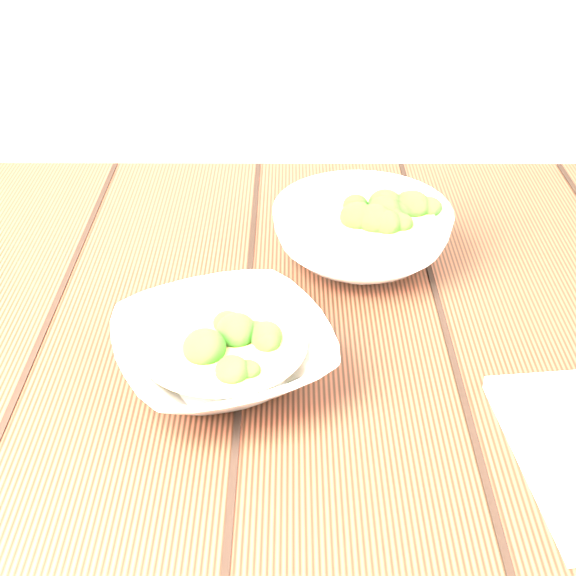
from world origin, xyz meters
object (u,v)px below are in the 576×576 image
at_px(table, 267,425).
at_px(soup_bowl_front, 223,350).
at_px(soup_bowl_back, 362,231).
at_px(trivet, 230,309).

height_order(table, soup_bowl_front, soup_bowl_front).
bearing_deg(soup_bowl_back, table, -125.30).
bearing_deg(soup_bowl_back, trivet, -138.97).
distance_m(soup_bowl_front, trivet, 0.08).
height_order(soup_bowl_back, trivet, soup_bowl_back).
bearing_deg(soup_bowl_front, soup_bowl_back, 55.30).
height_order(table, soup_bowl_back, soup_bowl_back).
relative_size(table, soup_bowl_front, 4.76).
bearing_deg(trivet, soup_bowl_front, -90.11).
height_order(soup_bowl_front, soup_bowl_back, soup_bowl_back).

